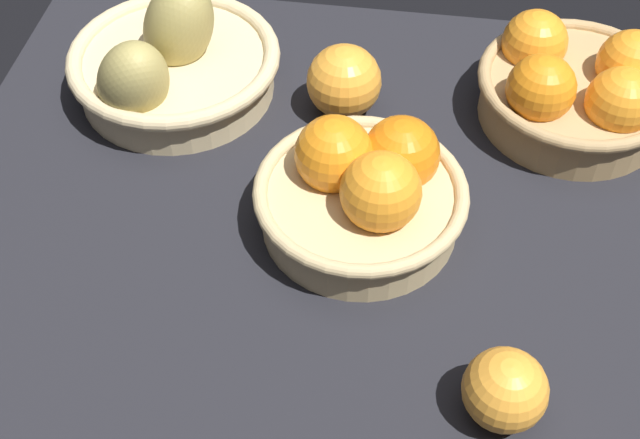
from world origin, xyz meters
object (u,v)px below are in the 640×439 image
(basket_far_right, at_px, (577,87))
(basket_center, at_px, (365,189))
(loose_orange_front_gap, at_px, (505,390))
(basket_far_left_pears, at_px, (170,64))
(loose_orange_back_gap, at_px, (344,82))

(basket_far_right, xyz_separation_m, basket_center, (-0.21, -0.18, -0.00))
(loose_orange_front_gap, bearing_deg, basket_far_left_pears, 136.36)
(basket_far_right, distance_m, basket_center, 0.28)
(basket_far_left_pears, height_order, loose_orange_front_gap, basket_far_left_pears)
(basket_far_right, distance_m, basket_far_left_pears, 0.44)
(loose_orange_front_gap, bearing_deg, basket_far_right, 78.85)
(basket_center, xyz_separation_m, loose_orange_front_gap, (0.14, -0.20, -0.01))
(basket_center, distance_m, loose_orange_front_gap, 0.24)
(basket_far_left_pears, bearing_deg, loose_orange_front_gap, -43.64)
(basket_far_right, relative_size, basket_center, 1.04)
(basket_far_left_pears, xyz_separation_m, loose_orange_front_gap, (0.37, -0.35, -0.01))
(basket_far_right, relative_size, basket_far_left_pears, 0.86)
(basket_far_left_pears, xyz_separation_m, loose_orange_back_gap, (0.19, -0.00, -0.00))
(basket_far_right, height_order, loose_orange_back_gap, basket_far_right)
(basket_far_right, height_order, loose_orange_front_gap, basket_far_right)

